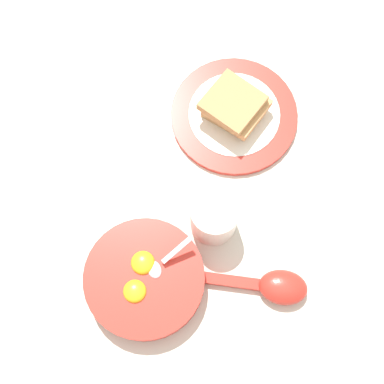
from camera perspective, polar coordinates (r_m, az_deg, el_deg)
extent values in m
plane|color=beige|center=(0.81, -1.87, -4.95)|extent=(3.00, 3.00, 0.00)
cylinder|color=red|center=(0.79, -5.05, -9.25)|extent=(0.17, 0.17, 0.04)
cylinder|color=white|center=(0.78, -5.09, -9.18)|extent=(0.15, 0.15, 0.02)
ellipsoid|color=yellow|center=(0.77, -6.13, -10.49)|extent=(0.03, 0.03, 0.02)
ellipsoid|color=yellow|center=(0.77, -5.26, -7.53)|extent=(0.03, 0.03, 0.02)
cylinder|color=black|center=(0.77, -5.51, -7.78)|extent=(0.04, 0.04, 0.00)
ellipsoid|color=silver|center=(0.77, -4.04, -8.25)|extent=(0.03, 0.02, 0.01)
cube|color=silver|center=(0.75, -1.63, -6.20)|extent=(0.02, 0.05, 0.03)
cylinder|color=red|center=(0.88, 4.51, 8.16)|extent=(0.20, 0.20, 0.01)
cylinder|color=white|center=(0.87, 4.54, 8.32)|extent=(0.15, 0.15, 0.00)
cube|color=tan|center=(0.87, 4.51, 8.82)|extent=(0.11, 0.11, 0.02)
cube|color=tan|center=(0.85, 4.89, 8.99)|extent=(0.11, 0.11, 0.02)
cube|color=tan|center=(0.84, 4.35, 9.49)|extent=(0.11, 0.11, 0.02)
ellipsoid|color=red|center=(0.80, 9.69, -9.99)|extent=(0.08, 0.09, 0.03)
cube|color=red|center=(0.80, 3.61, -9.41)|extent=(0.07, 0.10, 0.01)
cylinder|color=silver|center=(0.78, 2.27, -2.48)|extent=(0.07, 0.07, 0.08)
cylinder|color=#472B16|center=(0.75, 2.36, -1.89)|extent=(0.06, 0.06, 0.01)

